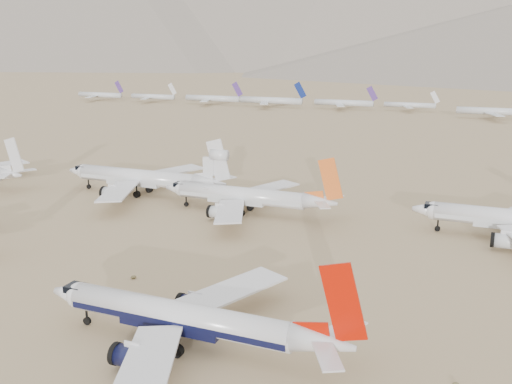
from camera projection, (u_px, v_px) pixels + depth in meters
ground at (263, 352)px, 76.14m from camera, size 7000.00×7000.00×0.00m
main_airliner at (191, 319)px, 76.19m from camera, size 44.05×43.02×15.54m
row2_orange_tail at (248, 197)px, 138.33m from camera, size 43.75×42.80×15.61m
row2_white_trijet at (146, 178)px, 155.47m from camera, size 48.42×47.33×17.16m
distant_storage_row at (406, 106)px, 350.03m from camera, size 513.65×59.37×15.55m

